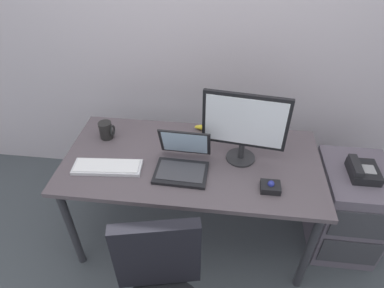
{
  "coord_description": "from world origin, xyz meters",
  "views": [
    {
      "loc": [
        0.18,
        -1.53,
        2.08
      ],
      "look_at": [
        0.0,
        0.0,
        0.86
      ],
      "focal_mm": 30.63,
      "sensor_mm": 36.0,
      "label": 1
    }
  ],
  "objects_px": {
    "desk_phone": "(363,171)",
    "file_cabinet": "(346,208)",
    "banana": "(208,128)",
    "coffee_mug": "(106,130)",
    "monitor_main": "(244,125)",
    "keyboard": "(107,167)",
    "laptop": "(182,161)",
    "trackball_mouse": "(270,187)"
  },
  "relations": [
    {
      "from": "trackball_mouse",
      "to": "coffee_mug",
      "type": "bearing_deg",
      "value": 161.05
    },
    {
      "from": "keyboard",
      "to": "banana",
      "type": "xyz_separation_m",
      "value": [
        0.57,
        0.46,
        0.01
      ]
    },
    {
      "from": "laptop",
      "to": "trackball_mouse",
      "type": "relative_size",
      "value": 2.91
    },
    {
      "from": "banana",
      "to": "file_cabinet",
      "type": "bearing_deg",
      "value": -13.8
    },
    {
      "from": "desk_phone",
      "to": "laptop",
      "type": "height_order",
      "value": "laptop"
    },
    {
      "from": "file_cabinet",
      "to": "keyboard",
      "type": "xyz_separation_m",
      "value": [
        -1.56,
        -0.22,
        0.42
      ]
    },
    {
      "from": "monitor_main",
      "to": "trackball_mouse",
      "type": "xyz_separation_m",
      "value": [
        0.17,
        -0.25,
        -0.24
      ]
    },
    {
      "from": "desk_phone",
      "to": "keyboard",
      "type": "xyz_separation_m",
      "value": [
        -1.55,
        -0.21,
        0.05
      ]
    },
    {
      "from": "desk_phone",
      "to": "keyboard",
      "type": "relative_size",
      "value": 0.48
    },
    {
      "from": "file_cabinet",
      "to": "keyboard",
      "type": "distance_m",
      "value": 1.63
    },
    {
      "from": "keyboard",
      "to": "trackball_mouse",
      "type": "xyz_separation_m",
      "value": [
        0.96,
        -0.06,
        0.01
      ]
    },
    {
      "from": "laptop",
      "to": "desk_phone",
      "type": "bearing_deg",
      "value": 7.59
    },
    {
      "from": "desk_phone",
      "to": "file_cabinet",
      "type": "bearing_deg",
      "value": 63.22
    },
    {
      "from": "desk_phone",
      "to": "banana",
      "type": "height_order",
      "value": "banana"
    },
    {
      "from": "file_cabinet",
      "to": "desk_phone",
      "type": "height_order",
      "value": "desk_phone"
    },
    {
      "from": "desk_phone",
      "to": "banana",
      "type": "relative_size",
      "value": 1.05
    },
    {
      "from": "monitor_main",
      "to": "keyboard",
      "type": "xyz_separation_m",
      "value": [
        -0.79,
        -0.19,
        -0.25
      ]
    },
    {
      "from": "desk_phone",
      "to": "monitor_main",
      "type": "relative_size",
      "value": 0.41
    },
    {
      "from": "desk_phone",
      "to": "monitor_main",
      "type": "height_order",
      "value": "monitor_main"
    },
    {
      "from": "file_cabinet",
      "to": "coffee_mug",
      "type": "relative_size",
      "value": 5.65
    },
    {
      "from": "file_cabinet",
      "to": "desk_phone",
      "type": "bearing_deg",
      "value": -116.78
    },
    {
      "from": "keyboard",
      "to": "coffee_mug",
      "type": "xyz_separation_m",
      "value": [
        -0.1,
        0.3,
        0.05
      ]
    },
    {
      "from": "coffee_mug",
      "to": "banana",
      "type": "height_order",
      "value": "coffee_mug"
    },
    {
      "from": "desk_phone",
      "to": "banana",
      "type": "xyz_separation_m",
      "value": [
        -0.98,
        0.26,
        0.06
      ]
    },
    {
      "from": "coffee_mug",
      "to": "laptop",
      "type": "bearing_deg",
      "value": -24.02
    },
    {
      "from": "monitor_main",
      "to": "coffee_mug",
      "type": "relative_size",
      "value": 4.2
    },
    {
      "from": "coffee_mug",
      "to": "monitor_main",
      "type": "bearing_deg",
      "value": -7.3
    },
    {
      "from": "laptop",
      "to": "coffee_mug",
      "type": "xyz_separation_m",
      "value": [
        -0.55,
        0.24,
        0.01
      ]
    },
    {
      "from": "monitor_main",
      "to": "keyboard",
      "type": "bearing_deg",
      "value": -166.67
    },
    {
      "from": "desk_phone",
      "to": "monitor_main",
      "type": "xyz_separation_m",
      "value": [
        -0.75,
        -0.02,
        0.3
      ]
    },
    {
      "from": "monitor_main",
      "to": "laptop",
      "type": "height_order",
      "value": "monitor_main"
    },
    {
      "from": "keyboard",
      "to": "laptop",
      "type": "height_order",
      "value": "laptop"
    },
    {
      "from": "desk_phone",
      "to": "keyboard",
      "type": "distance_m",
      "value": 1.56
    },
    {
      "from": "desk_phone",
      "to": "coffee_mug",
      "type": "bearing_deg",
      "value": 176.61
    },
    {
      "from": "trackball_mouse",
      "to": "coffee_mug",
      "type": "height_order",
      "value": "coffee_mug"
    },
    {
      "from": "keyboard",
      "to": "coffee_mug",
      "type": "height_order",
      "value": "coffee_mug"
    },
    {
      "from": "keyboard",
      "to": "file_cabinet",
      "type": "bearing_deg",
      "value": 8.11
    },
    {
      "from": "monitor_main",
      "to": "desk_phone",
      "type": "bearing_deg",
      "value": 1.29
    },
    {
      "from": "keyboard",
      "to": "laptop",
      "type": "relative_size",
      "value": 1.31
    },
    {
      "from": "laptop",
      "to": "trackball_mouse",
      "type": "distance_m",
      "value": 0.53
    },
    {
      "from": "monitor_main",
      "to": "coffee_mug",
      "type": "distance_m",
      "value": 0.92
    },
    {
      "from": "monitor_main",
      "to": "coffee_mug",
      "type": "xyz_separation_m",
      "value": [
        -0.89,
        0.11,
        -0.2
      ]
    }
  ]
}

